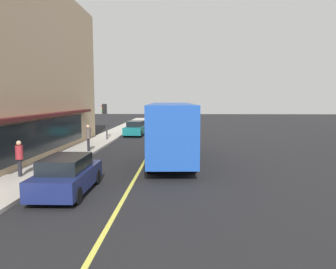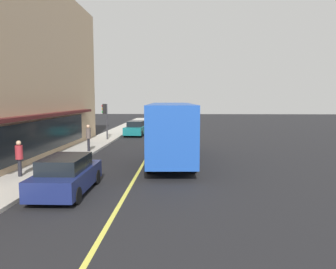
# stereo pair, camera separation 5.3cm
# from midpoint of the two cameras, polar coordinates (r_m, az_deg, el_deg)

# --- Properties ---
(ground) EXTENTS (120.00, 120.00, 0.00)m
(ground) POSITION_cam_midpoint_polar(r_m,az_deg,el_deg) (23.36, -3.27, -3.13)
(ground) COLOR black
(sidewalk) EXTENTS (80.00, 2.49, 0.15)m
(sidewalk) POSITION_cam_midpoint_polar(r_m,az_deg,el_deg) (24.33, -15.14, -2.78)
(sidewalk) COLOR #B2ADA3
(sidewalk) RESTS_ON ground
(lane_centre_stripe) EXTENTS (36.00, 0.16, 0.01)m
(lane_centre_stripe) POSITION_cam_midpoint_polar(r_m,az_deg,el_deg) (23.36, -3.27, -3.12)
(lane_centre_stripe) COLOR #D8D14C
(lane_centre_stripe) RESTS_ON ground
(bus) EXTENTS (11.21, 2.93, 3.50)m
(bus) POSITION_cam_midpoint_polar(r_m,az_deg,el_deg) (20.20, 0.46, 1.10)
(bus) COLOR #1E4CAD
(bus) RESTS_ON ground
(traffic_light) EXTENTS (0.30, 0.52, 3.20)m
(traffic_light) POSITION_cam_midpoint_polar(r_m,az_deg,el_deg) (29.99, -11.02, 3.70)
(traffic_light) COLOR #2D2D33
(traffic_light) RESTS_ON sidewalk
(car_teal) EXTENTS (4.39, 2.05, 1.52)m
(car_teal) POSITION_cam_midpoint_polar(r_m,az_deg,el_deg) (34.10, -5.71, 1.05)
(car_teal) COLOR #14666B
(car_teal) RESTS_ON ground
(car_navy) EXTENTS (4.31, 1.88, 1.52)m
(car_navy) POSITION_cam_midpoint_polar(r_m,az_deg,el_deg) (13.81, -17.29, -6.80)
(car_navy) COLOR navy
(car_navy) RESTS_ON ground
(car_white) EXTENTS (4.39, 2.04, 1.52)m
(car_white) POSITION_cam_midpoint_polar(r_m,az_deg,el_deg) (30.59, 1.04, 0.49)
(car_white) COLOR white
(car_white) RESTS_ON ground
(pedestrian_by_curb) EXTENTS (0.34, 0.34, 1.70)m
(pedestrian_by_curb) POSITION_cam_midpoint_polar(r_m,az_deg,el_deg) (16.87, -24.57, -3.27)
(pedestrian_by_curb) COLOR black
(pedestrian_by_curb) RESTS_ON sidewalk
(pedestrian_at_corner) EXTENTS (0.34, 0.34, 1.86)m
(pedestrian_at_corner) POSITION_cam_midpoint_polar(r_m,az_deg,el_deg) (23.44, -13.79, -0.11)
(pedestrian_at_corner) COLOR black
(pedestrian_at_corner) RESTS_ON sidewalk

